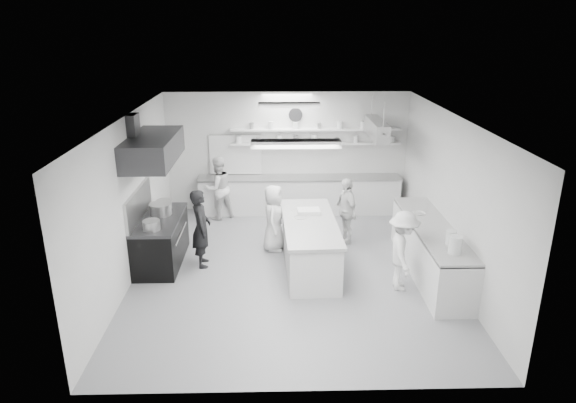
{
  "coord_description": "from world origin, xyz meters",
  "views": [
    {
      "loc": [
        -0.29,
        -9.02,
        4.6
      ],
      "look_at": [
        -0.05,
        0.6,
        1.21
      ],
      "focal_mm": 31.91,
      "sensor_mm": 36.0,
      "label": 1
    }
  ],
  "objects_px": {
    "cook_stove": "(201,228)",
    "back_counter": "(299,195)",
    "right_counter": "(430,251)",
    "cook_back": "(218,188)",
    "stove": "(161,242)",
    "prep_island": "(310,245)"
  },
  "relations": [
    {
      "from": "stove",
      "to": "right_counter",
      "type": "relative_size",
      "value": 0.55
    },
    {
      "from": "stove",
      "to": "prep_island",
      "type": "xyz_separation_m",
      "value": [
        2.96,
        -0.28,
        0.01
      ]
    },
    {
      "from": "back_counter",
      "to": "cook_back",
      "type": "distance_m",
      "value": 2.06
    },
    {
      "from": "stove",
      "to": "back_counter",
      "type": "relative_size",
      "value": 0.36
    },
    {
      "from": "back_counter",
      "to": "cook_stove",
      "type": "bearing_deg",
      "value": -125.12
    },
    {
      "from": "cook_stove",
      "to": "prep_island",
      "type": "bearing_deg",
      "value": -102.2
    },
    {
      "from": "right_counter",
      "to": "cook_stove",
      "type": "bearing_deg",
      "value": 173.97
    },
    {
      "from": "cook_back",
      "to": "back_counter",
      "type": "bearing_deg",
      "value": 156.0
    },
    {
      "from": "back_counter",
      "to": "right_counter",
      "type": "height_order",
      "value": "right_counter"
    },
    {
      "from": "prep_island",
      "to": "cook_back",
      "type": "xyz_separation_m",
      "value": [
        -2.06,
        2.72,
        0.32
      ]
    },
    {
      "from": "stove",
      "to": "prep_island",
      "type": "relative_size",
      "value": 0.72
    },
    {
      "from": "right_counter",
      "to": "prep_island",
      "type": "xyz_separation_m",
      "value": [
        -2.29,
        0.32,
        -0.01
      ]
    },
    {
      "from": "cook_stove",
      "to": "back_counter",
      "type": "bearing_deg",
      "value": -43.37
    },
    {
      "from": "back_counter",
      "to": "right_counter",
      "type": "distance_m",
      "value": 4.13
    },
    {
      "from": "right_counter",
      "to": "back_counter",
      "type": "bearing_deg",
      "value": 124.65
    },
    {
      "from": "stove",
      "to": "cook_stove",
      "type": "bearing_deg",
      "value": -9.09
    },
    {
      "from": "cook_back",
      "to": "stove",
      "type": "bearing_deg",
      "value": 35.72
    },
    {
      "from": "right_counter",
      "to": "prep_island",
      "type": "height_order",
      "value": "right_counter"
    },
    {
      "from": "stove",
      "to": "right_counter",
      "type": "bearing_deg",
      "value": -6.52
    },
    {
      "from": "back_counter",
      "to": "prep_island",
      "type": "relative_size",
      "value": 2.0
    },
    {
      "from": "stove",
      "to": "cook_stove",
      "type": "xyz_separation_m",
      "value": [
        0.84,
        -0.13,
        0.34
      ]
    },
    {
      "from": "cook_stove",
      "to": "cook_back",
      "type": "height_order",
      "value": "cook_stove"
    }
  ]
}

